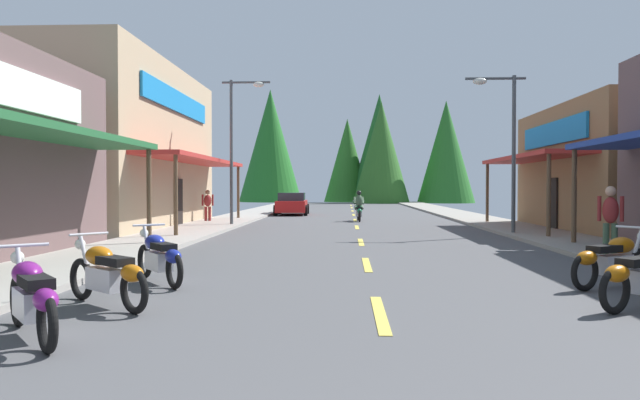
# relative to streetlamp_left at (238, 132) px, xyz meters

# --- Properties ---
(ground) EXTENTS (10.18, 82.21, 0.10)m
(ground) POSITION_rel_streetlamp_left_xyz_m (5.18, 1.07, -4.21)
(ground) COLOR #4C4C4F
(sidewalk_left) EXTENTS (2.67, 82.21, 0.12)m
(sidewalk_left) POSITION_rel_streetlamp_left_xyz_m (-1.25, 1.07, -4.10)
(sidewalk_left) COLOR #9E9991
(sidewalk_left) RESTS_ON ground
(sidewalk_right) EXTENTS (2.67, 82.21, 0.12)m
(sidewalk_right) POSITION_rel_streetlamp_left_xyz_m (11.60, 1.07, -4.10)
(sidewalk_right) COLOR gray
(sidewalk_right) RESTS_ON ground
(centerline_dashes) EXTENTS (0.16, 56.45, 0.01)m
(centerline_dashes) POSITION_rel_streetlamp_left_xyz_m (5.18, 2.90, -4.15)
(centerline_dashes) COLOR #E0C64C
(centerline_dashes) RESTS_ON ground
(storefront_left_far) EXTENTS (9.34, 13.07, 6.94)m
(storefront_left_far) POSITION_rel_streetlamp_left_xyz_m (-6.33, -0.44, -0.69)
(storefront_left_far) COLOR tan
(storefront_left_far) RESTS_ON ground
(streetlamp_left) EXTENTS (2.12, 0.30, 6.41)m
(streetlamp_left) POSITION_rel_streetlamp_left_xyz_m (0.00, 0.00, 0.00)
(streetlamp_left) COLOR #474C51
(streetlamp_left) RESTS_ON ground
(streetlamp_right) EXTENTS (2.12, 0.30, 5.69)m
(streetlamp_right) POSITION_rel_streetlamp_left_xyz_m (10.32, -4.36, -0.40)
(streetlamp_right) COLOR #474C51
(streetlamp_right) RESTS_ON ground
(motorcycle_parked_right_3) EXTENTS (1.88, 1.20, 1.04)m
(motorcycle_parked_right_3) POSITION_rel_streetlamp_left_xyz_m (9.27, -15.30, -3.67)
(motorcycle_parked_right_3) COLOR black
(motorcycle_parked_right_3) RESTS_ON ground
(motorcycle_parked_left_0) EXTENTS (1.45, 1.71, 1.04)m
(motorcycle_parked_left_0) POSITION_rel_streetlamp_left_xyz_m (1.18, -19.07, -3.67)
(motorcycle_parked_left_0) COLOR black
(motorcycle_parked_left_0) RESTS_ON ground
(motorcycle_parked_left_1) EXTENTS (1.72, 1.43, 1.04)m
(motorcycle_parked_left_1) POSITION_rel_streetlamp_left_xyz_m (1.30, -17.27, -3.67)
(motorcycle_parked_left_1) COLOR black
(motorcycle_parked_left_1) RESTS_ON ground
(motorcycle_parked_left_2) EXTENTS (1.39, 1.75, 1.04)m
(motorcycle_parked_left_2) POSITION_rel_streetlamp_left_xyz_m (1.38, -15.21, -3.67)
(motorcycle_parked_left_2) COLOR black
(motorcycle_parked_left_2) RESTS_ON ground
(rider_cruising_lead) EXTENTS (0.60, 2.14, 1.57)m
(rider_cruising_lead) POSITION_rel_streetlamp_left_xyz_m (5.36, 4.42, -3.50)
(rider_cruising_lead) COLOR black
(rider_cruising_lead) RESTS_ON ground
(pedestrian_by_shop) EXTENTS (0.50, 0.41, 1.75)m
(pedestrian_by_shop) POSITION_rel_streetlamp_left_xyz_m (10.90, -11.51, -3.14)
(pedestrian_by_shop) COLOR #3F593F
(pedestrian_by_shop) RESTS_ON ground
(pedestrian_strolling) EXTENTS (0.54, 0.37, 1.60)m
(pedestrian_strolling) POSITION_rel_streetlamp_left_xyz_m (-1.94, 2.39, -3.23)
(pedestrian_strolling) COLOR maroon
(pedestrian_strolling) RESTS_ON ground
(parked_car_curbside) EXTENTS (2.17, 4.35, 1.40)m
(parked_car_curbside) POSITION_rel_streetlamp_left_xyz_m (1.29, 11.39, -3.47)
(parked_car_curbside) COLOR #B21919
(parked_car_curbside) RESTS_ON ground
(treeline_backdrop) EXTENTS (27.60, 11.90, 13.66)m
(treeline_backdrop) POSITION_rel_streetlamp_left_xyz_m (5.91, 43.77, 1.87)
(treeline_backdrop) COLOR #2D6423
(treeline_backdrop) RESTS_ON ground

